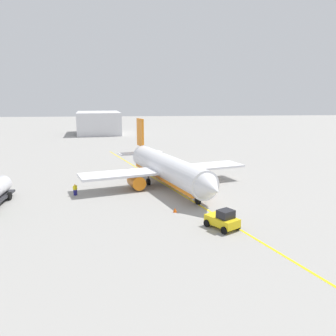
{
  "coord_description": "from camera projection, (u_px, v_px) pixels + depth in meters",
  "views": [
    {
      "loc": [
        52.58,
        -5.09,
        14.05
      ],
      "look_at": [
        0.0,
        0.0,
        3.0
      ],
      "focal_mm": 36.61,
      "sensor_mm": 36.0,
      "label": 1
    }
  ],
  "objects": [
    {
      "name": "refueling_worker",
      "position": [
        75.0,
        190.0,
        49.53
      ],
      "size": [
        0.63,
        0.56,
        1.71
      ],
      "color": "navy",
      "rests_on": "ground"
    },
    {
      "name": "distant_hangar",
      "position": [
        99.0,
        123.0,
        131.88
      ],
      "size": [
        24.47,
        18.52,
        8.29
      ],
      "color": "silver",
      "rests_on": "ground"
    },
    {
      "name": "taxi_line_marking",
      "position": [
        168.0,
        186.0,
        54.59
      ],
      "size": [
        73.31,
        23.62,
        0.01
      ],
      "primitive_type": "cube",
      "rotation": [
        0.0,
        0.0,
        0.31
      ],
      "color": "yellow",
      "rests_on": "ground"
    },
    {
      "name": "pushback_tug",
      "position": [
        223.0,
        220.0,
        36.98
      ],
      "size": [
        4.11,
        3.74,
        2.2
      ],
      "color": "yellow",
      "rests_on": "ground"
    },
    {
      "name": "safety_cone_nose",
      "position": [
        175.0,
        210.0,
        42.37
      ],
      "size": [
        0.51,
        0.51,
        0.57
      ],
      "primitive_type": "cone",
      "color": "#F2590F",
      "rests_on": "ground"
    },
    {
      "name": "ground_plane",
      "position": [
        168.0,
        186.0,
        54.59
      ],
      "size": [
        400.0,
        400.0,
        0.0
      ],
      "primitive_type": "plane",
      "color": "#9E9B96"
    },
    {
      "name": "airplane",
      "position": [
        167.0,
        169.0,
        54.42
      ],
      "size": [
        31.15,
        27.4,
        9.98
      ],
      "color": "white",
      "rests_on": "ground"
    }
  ]
}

